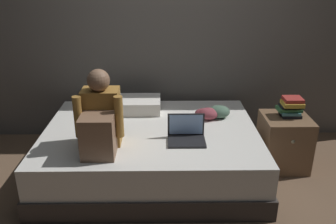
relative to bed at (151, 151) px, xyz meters
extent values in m
plane|color=brown|center=(0.20, -0.30, -0.23)|extent=(8.00, 8.00, 0.00)
cube|color=#605B56|center=(0.20, 0.90, 1.12)|extent=(5.60, 0.10, 2.70)
cube|color=#332D2B|center=(0.00, 0.00, -0.14)|extent=(2.00, 1.50, 0.19)
cube|color=silver|center=(0.00, 0.00, 0.10)|extent=(1.96, 1.46, 0.28)
cube|color=brown|center=(1.30, 0.10, 0.03)|extent=(0.44, 0.44, 0.53)
sphere|color=gray|center=(1.30, -0.12, 0.15)|extent=(0.04, 0.04, 0.04)
cube|color=olive|center=(-0.39, -0.27, 0.47)|extent=(0.30, 0.20, 0.48)
sphere|color=brown|center=(-0.39, -0.30, 0.80)|extent=(0.18, 0.18, 0.18)
cube|color=brown|center=(-0.39, -0.49, 0.40)|extent=(0.26, 0.24, 0.34)
cylinder|color=olive|center=(-0.55, -0.41, 0.53)|extent=(0.07, 0.07, 0.34)
cylinder|color=olive|center=(-0.23, -0.41, 0.53)|extent=(0.07, 0.07, 0.34)
cube|color=black|center=(0.31, -0.28, 0.24)|extent=(0.32, 0.22, 0.02)
cube|color=black|center=(0.31, -0.17, 0.35)|extent=(0.32, 0.01, 0.20)
cube|color=#8CB2EA|center=(0.31, -0.17, 0.35)|extent=(0.29, 0.00, 0.18)
cube|color=silver|center=(-0.19, 0.45, 0.30)|extent=(0.56, 0.36, 0.13)
cube|color=black|center=(1.34, 0.13, 0.31)|extent=(0.18, 0.15, 0.03)
cube|color=teal|center=(1.32, 0.12, 0.34)|extent=(0.17, 0.13, 0.02)
cube|color=#387042|center=(1.32, 0.15, 0.37)|extent=(0.23, 0.14, 0.03)
cube|color=black|center=(1.34, 0.15, 0.39)|extent=(0.20, 0.12, 0.03)
cube|color=gold|center=(1.34, 0.13, 0.43)|extent=(0.19, 0.16, 0.04)
cube|color=#9E2D28|center=(1.35, 0.14, 0.46)|extent=(0.17, 0.16, 0.03)
ellipsoid|color=#8E3D47|center=(0.56, 0.22, 0.29)|extent=(0.20, 0.17, 0.11)
ellipsoid|color=#4C6B56|center=(0.67, 0.26, 0.29)|extent=(0.22, 0.18, 0.12)
ellipsoid|color=#8E3D47|center=(0.51, 0.25, 0.28)|extent=(0.17, 0.14, 0.09)
camera|label=1|loc=(0.12, -2.96, 1.63)|focal=37.68mm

